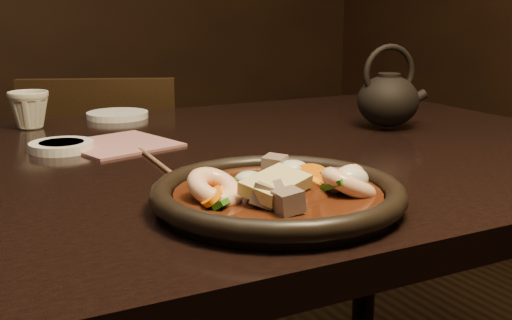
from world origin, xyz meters
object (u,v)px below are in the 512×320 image
table (139,212)px  plate (278,195)px  teapot (388,98)px  tea_cup (29,109)px  chair (111,215)px

table → plate: plate is taller
plate → teapot: bearing=37.7°
teapot → tea_cup: bearing=160.8°
table → teapot: teapot is taller
chair → plate: size_ratio=2.78×
table → chair: bearing=78.9°
chair → teapot: bearing=142.3°
teapot → chair: bearing=127.5°
table → plate: (0.08, -0.29, 0.09)m
table → teapot: (0.50, 0.04, 0.13)m
chair → teapot: (0.36, -0.66, 0.37)m
chair → teapot: 0.84m
table → chair: chair is taller
plate → tea_cup: (-0.17, 0.64, 0.02)m
table → plate: bearing=-75.0°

